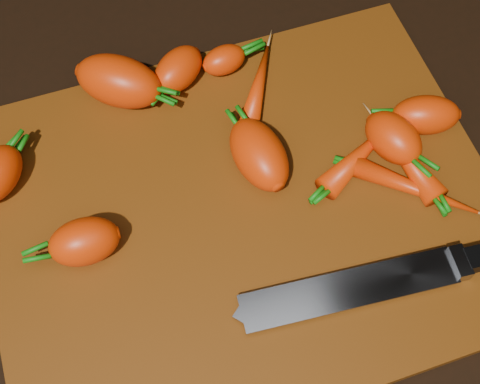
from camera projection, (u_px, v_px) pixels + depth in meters
name	position (u px, v px, depth m)	size (l,w,h in m)	color
ground	(243.00, 216.00, 0.67)	(2.00, 2.00, 0.01)	black
cutting_board	(243.00, 212.00, 0.66)	(0.50, 0.40, 0.01)	#62300B
carrot_1	(84.00, 242.00, 0.62)	(0.07, 0.04, 0.04)	#F03402
carrot_2	(119.00, 81.00, 0.70)	(0.09, 0.05, 0.05)	#F03402
carrot_3	(259.00, 154.00, 0.66)	(0.08, 0.05, 0.05)	#F03402
carrot_4	(178.00, 70.00, 0.71)	(0.06, 0.04, 0.04)	#F03402
carrot_5	(224.00, 60.00, 0.72)	(0.05, 0.03, 0.03)	#F03402
carrot_6	(426.00, 115.00, 0.68)	(0.07, 0.04, 0.04)	#F03402
carrot_7	(259.00, 83.00, 0.72)	(0.10, 0.02, 0.02)	#F03402
carrot_8	(415.00, 189.00, 0.66)	(0.13, 0.02, 0.02)	#F03402
carrot_9	(406.00, 158.00, 0.67)	(0.10, 0.03, 0.03)	#F03402
carrot_10	(393.00, 138.00, 0.67)	(0.07, 0.04, 0.04)	#F03402
carrot_11	(358.00, 156.00, 0.67)	(0.10, 0.03, 0.03)	#F03402
knife	(370.00, 284.00, 0.61)	(0.33, 0.06, 0.02)	gray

